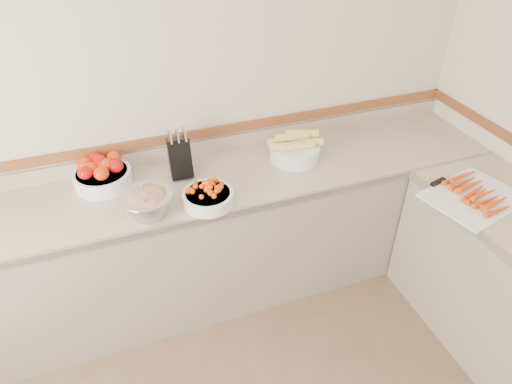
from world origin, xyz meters
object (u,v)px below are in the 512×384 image
object	(u,v)px
cherry_tomato_bowl	(208,196)
rhubarb_bowl	(148,202)
tomato_bowl	(102,173)
cutting_board	(474,195)
knife_block	(180,157)
corn_bowl	(295,149)

from	to	relation	value
cherry_tomato_bowl	rhubarb_bowl	world-z (taller)	rhubarb_bowl
tomato_bowl	cutting_board	bearing A→B (deg)	-23.84
knife_block	rhubarb_bowl	size ratio (longest dim) A/B	1.11
tomato_bowl	rhubarb_bowl	distance (m)	0.43
knife_block	cherry_tomato_bowl	bearing A→B (deg)	-76.89
tomato_bowl	corn_bowl	bearing A→B (deg)	-6.09
corn_bowl	rhubarb_bowl	distance (m)	0.99
corn_bowl	rhubarb_bowl	world-z (taller)	corn_bowl
knife_block	tomato_bowl	size ratio (longest dim) A/B	0.94
tomato_bowl	corn_bowl	xyz separation A→B (m)	(1.16, -0.12, -0.00)
corn_bowl	cutting_board	distance (m)	1.06
tomato_bowl	rhubarb_bowl	size ratio (longest dim) A/B	1.19
tomato_bowl	cutting_board	world-z (taller)	tomato_bowl
knife_block	cherry_tomato_bowl	size ratio (longest dim) A/B	1.11
tomato_bowl	cutting_board	xyz separation A→B (m)	(1.93, -0.85, -0.05)
rhubarb_bowl	cutting_board	world-z (taller)	rhubarb_bowl
knife_block	corn_bowl	world-z (taller)	knife_block
knife_block	tomato_bowl	distance (m)	0.46
corn_bowl	cutting_board	size ratio (longest dim) A/B	0.60
knife_block	corn_bowl	bearing A→B (deg)	-5.04
cherry_tomato_bowl	corn_bowl	xyz separation A→B (m)	(0.64, 0.27, 0.02)
knife_block	corn_bowl	size ratio (longest dim) A/B	0.89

